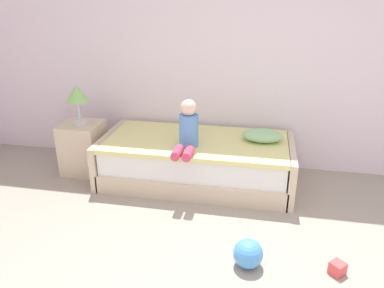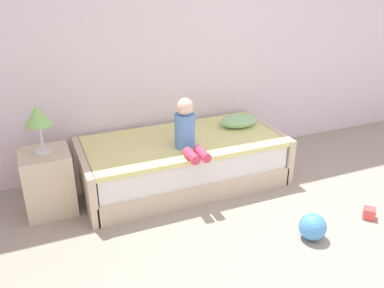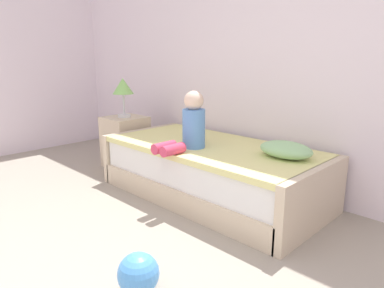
% 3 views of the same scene
% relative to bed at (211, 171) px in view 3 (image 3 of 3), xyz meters
% --- Properties ---
extents(wall_rear, '(7.20, 0.10, 2.90)m').
position_rel_bed_xyz_m(wall_rear, '(0.65, 0.60, 1.20)').
color(wall_rear, white).
rests_on(wall_rear, ground).
extents(bed, '(2.11, 1.00, 0.50)m').
position_rel_bed_xyz_m(bed, '(0.00, 0.00, 0.00)').
color(bed, beige).
rests_on(bed, ground).
extents(nightstand, '(0.44, 0.44, 0.60)m').
position_rel_bed_xyz_m(nightstand, '(-1.35, -0.01, 0.05)').
color(nightstand, beige).
rests_on(nightstand, ground).
extents(table_lamp, '(0.24, 0.24, 0.45)m').
position_rel_bed_xyz_m(table_lamp, '(-1.35, -0.01, 0.69)').
color(table_lamp, silver).
rests_on(table_lamp, nightstand).
extents(child_figure, '(0.20, 0.51, 0.50)m').
position_rel_bed_xyz_m(child_figure, '(-0.05, -0.23, 0.46)').
color(child_figure, '#598CD1').
rests_on(child_figure, bed).
extents(pillow, '(0.44, 0.30, 0.13)m').
position_rel_bed_xyz_m(pillow, '(0.71, 0.10, 0.32)').
color(pillow, '#99CC8C').
rests_on(pillow, bed).
extents(toy_ball, '(0.23, 0.23, 0.23)m').
position_rel_bed_xyz_m(toy_ball, '(0.66, -1.34, -0.13)').
color(toy_ball, '#4C99E5').
rests_on(toy_ball, ground).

